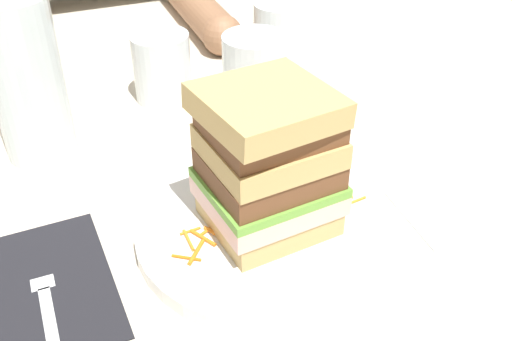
{
  "coord_description": "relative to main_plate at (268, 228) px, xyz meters",
  "views": [
    {
      "loc": [
        -0.18,
        -0.41,
        0.38
      ],
      "look_at": [
        -0.01,
        0.02,
        0.06
      ],
      "focal_mm": 41.52,
      "sensor_mm": 36.0,
      "label": 1
    }
  ],
  "objects": [
    {
      "name": "juice_glass",
      "position": [
        0.08,
        0.23,
        0.04
      ],
      "size": [
        0.08,
        0.08,
        0.1
      ],
      "color": "white",
      "rests_on": "ground_plane"
    },
    {
      "name": "carrot_shred_2",
      "position": [
        -0.09,
        -0.02,
        0.01
      ],
      "size": [
        0.02,
        0.02,
        0.0
      ],
      "primitive_type": "cylinder",
      "rotation": [
        0.0,
        1.57,
        2.54
      ],
      "color": "orange",
      "rests_on": "main_plate"
    },
    {
      "name": "carrot_shred_8",
      "position": [
        0.07,
        0.01,
        0.01
      ],
      "size": [
        0.03,
        0.02,
        0.0
      ],
      "primitive_type": "cylinder",
      "rotation": [
        0.0,
        1.57,
        0.75
      ],
      "color": "orange",
      "rests_on": "main_plate"
    },
    {
      "name": "carrot_shred_9",
      "position": [
        0.06,
        -0.0,
        0.01
      ],
      "size": [
        0.01,
        0.03,
        0.0
      ],
      "primitive_type": "cylinder",
      "rotation": [
        0.0,
        1.57,
        1.43
      ],
      "color": "orange",
      "rests_on": "main_plate"
    },
    {
      "name": "carrot_shred_1",
      "position": [
        -0.08,
        -0.02,
        0.01
      ],
      "size": [
        0.02,
        0.03,
        0.0
      ],
      "primitive_type": "cylinder",
      "rotation": [
        0.0,
        1.57,
        4.02
      ],
      "color": "orange",
      "rests_on": "main_plate"
    },
    {
      "name": "carrot_shred_3",
      "position": [
        -0.05,
        0.0,
        0.01
      ],
      "size": [
        0.01,
        0.02,
        0.0
      ],
      "primitive_type": "cylinder",
      "rotation": [
        0.0,
        1.57,
        2.08
      ],
      "color": "orange",
      "rests_on": "main_plate"
    },
    {
      "name": "carrot_shred_0",
      "position": [
        -0.08,
        0.0,
        0.01
      ],
      "size": [
        0.0,
        0.03,
        0.0
      ],
      "primitive_type": "cylinder",
      "rotation": [
        0.0,
        1.57,
        4.73
      ],
      "color": "orange",
      "rests_on": "main_plate"
    },
    {
      "name": "empty_tumbler_1",
      "position": [
        0.18,
        0.37,
        0.03
      ],
      "size": [
        0.08,
        0.08,
        0.09
      ],
      "primitive_type": "cylinder",
      "color": "silver",
      "rests_on": "ground_plane"
    },
    {
      "name": "carrot_shred_5",
      "position": [
        -0.07,
        0.01,
        0.01
      ],
      "size": [
        0.02,
        0.0,
        0.0
      ],
      "primitive_type": "cylinder",
      "rotation": [
        0.0,
        1.57,
        3.24
      ],
      "color": "orange",
      "rests_on": "main_plate"
    },
    {
      "name": "main_plate",
      "position": [
        0.0,
        0.0,
        0.0
      ],
      "size": [
        0.25,
        0.25,
        0.02
      ],
      "primitive_type": "cylinder",
      "color": "white",
      "rests_on": "ground_plane"
    },
    {
      "name": "carrot_shred_13",
      "position": [
        0.09,
        -0.0,
        0.01
      ],
      "size": [
        0.02,
        0.01,
        0.0
      ],
      "primitive_type": "cylinder",
      "rotation": [
        0.0,
        1.57,
        3.29
      ],
      "color": "orange",
      "rests_on": "main_plate"
    },
    {
      "name": "carrot_shred_11",
      "position": [
        0.08,
        0.01,
        0.01
      ],
      "size": [
        0.01,
        0.02,
        0.0
      ],
      "primitive_type": "cylinder",
      "rotation": [
        0.0,
        1.57,
        4.46
      ],
      "color": "orange",
      "rests_on": "main_plate"
    },
    {
      "name": "knife",
      "position": [
        0.15,
        0.01,
        -0.01
      ],
      "size": [
        0.03,
        0.2,
        0.0
      ],
      "color": "silver",
      "rests_on": "ground_plane"
    },
    {
      "name": "ground_plane",
      "position": [
        0.01,
        0.01,
        -0.01
      ],
      "size": [
        3.0,
        3.0,
        0.0
      ],
      "primitive_type": "plane",
      "color": "beige"
    },
    {
      "name": "carrot_shred_4",
      "position": [
        -0.06,
        -0.0,
        0.01
      ],
      "size": [
        0.02,
        0.03,
        0.0
      ],
      "primitive_type": "cylinder",
      "rotation": [
        0.0,
        1.57,
        2.06
      ],
      "color": "orange",
      "rests_on": "main_plate"
    },
    {
      "name": "carrot_shred_6",
      "position": [
        -0.06,
        0.01,
        0.01
      ],
      "size": [
        0.02,
        0.01,
        0.0
      ],
      "primitive_type": "cylinder",
      "rotation": [
        0.0,
        1.57,
        3.59
      ],
      "color": "orange",
      "rests_on": "main_plate"
    },
    {
      "name": "fork",
      "position": [
        -0.21,
        -0.02,
        -0.0
      ],
      "size": [
        0.02,
        0.17,
        0.0
      ],
      "color": "silver",
      "rests_on": "napkin_dark"
    },
    {
      "name": "water_bottle",
      "position": [
        -0.19,
        0.23,
        0.1
      ],
      "size": [
        0.08,
        0.08,
        0.24
      ],
      "color": "silver",
      "rests_on": "ground_plane"
    },
    {
      "name": "sandwich",
      "position": [
        -0.0,
        -0.0,
        0.08
      ],
      "size": [
        0.13,
        0.12,
        0.14
      ],
      "color": "tan",
      "rests_on": "main_plate"
    },
    {
      "name": "carrot_shred_7",
      "position": [
        0.1,
        0.01,
        0.01
      ],
      "size": [
        0.01,
        0.03,
        0.0
      ],
      "primitive_type": "cylinder",
      "rotation": [
        0.0,
        1.57,
        1.29
      ],
      "color": "orange",
      "rests_on": "main_plate"
    },
    {
      "name": "napkin_dark",
      "position": [
        -0.21,
        0.01,
        -0.01
      ],
      "size": [
        0.12,
        0.18,
        0.0
      ],
      "primitive_type": "cube",
      "rotation": [
        0.0,
        0.0,
        0.05
      ],
      "color": "black",
      "rests_on": "ground_plane"
    },
    {
      "name": "carrot_shred_10",
      "position": [
        0.06,
        0.0,
        0.01
      ],
      "size": [
        0.03,
        0.01,
        0.0
      ],
      "primitive_type": "cylinder",
      "rotation": [
        0.0,
        1.57,
        5.95
      ],
      "color": "orange",
      "rests_on": "main_plate"
    },
    {
      "name": "carrot_shred_12",
      "position": [
        0.07,
        -0.01,
        0.01
      ],
      "size": [
        0.02,
        0.02,
        0.0
      ],
      "primitive_type": "cylinder",
      "rotation": [
        0.0,
        1.57,
        4.02
      ],
      "color": "orange",
      "rests_on": "main_plate"
    },
    {
      "name": "empty_tumbler_0",
      "position": [
        -0.02,
        0.31,
        0.04
      ],
      "size": [
        0.08,
        0.08,
        0.09
      ],
      "primitive_type": "cylinder",
      "color": "silver",
      "rests_on": "ground_plane"
    }
  ]
}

